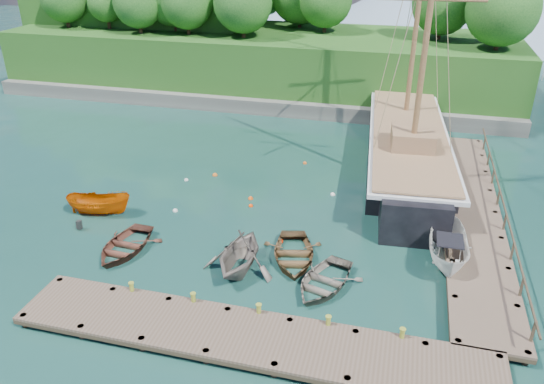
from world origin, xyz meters
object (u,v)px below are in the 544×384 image
at_px(rowboat_1, 240,270).
at_px(cabin_boat_white, 446,264).
at_px(schooner, 406,149).
at_px(rowboat_2, 293,260).
at_px(rowboat_0, 125,251).
at_px(motorboat_orange, 101,214).
at_px(rowboat_3, 323,287).

height_order(rowboat_1, cabin_boat_white, rowboat_1).
bearing_deg(schooner, cabin_boat_white, -82.76).
xyz_separation_m(rowboat_2, cabin_boat_white, (7.65, 1.63, 0.00)).
xyz_separation_m(rowboat_0, schooner, (13.94, 15.40, 1.19)).
relative_size(rowboat_0, motorboat_orange, 1.09).
bearing_deg(rowboat_1, schooner, 66.42).
bearing_deg(rowboat_3, rowboat_1, -167.82).
bearing_deg(schooner, motorboat_orange, -149.48).
height_order(rowboat_0, rowboat_2, rowboat_2).
height_order(motorboat_orange, schooner, schooner).
relative_size(rowboat_1, rowboat_2, 0.96).
xyz_separation_m(motorboat_orange, schooner, (17.35, 12.12, 1.19)).
bearing_deg(rowboat_2, cabin_boat_white, -1.59).
bearing_deg(cabin_boat_white, motorboat_orange, 178.38).
bearing_deg(rowboat_3, schooner, 95.07).
bearing_deg(rowboat_1, rowboat_3, -2.07).
xyz_separation_m(rowboat_1, rowboat_3, (4.30, -0.33, 0.00)).
bearing_deg(cabin_boat_white, rowboat_0, -170.44).
height_order(rowboat_2, motorboat_orange, motorboat_orange).
distance_m(motorboat_orange, schooner, 21.20).
bearing_deg(motorboat_orange, rowboat_2, -109.47).
xyz_separation_m(cabin_boat_white, schooner, (-2.54, 12.34, 1.19)).
distance_m(rowboat_2, rowboat_3, 2.65).
height_order(rowboat_3, schooner, schooner).
distance_m(rowboat_3, cabin_boat_white, 6.72).
bearing_deg(rowboat_0, rowboat_2, 11.93).
bearing_deg(rowboat_1, rowboat_0, -178.49).
xyz_separation_m(rowboat_2, motorboat_orange, (-12.25, 1.85, 0.00)).
relative_size(rowboat_0, rowboat_3, 1.01).
relative_size(rowboat_0, schooner, 0.15).
bearing_deg(rowboat_2, motorboat_orange, 157.82).
distance_m(rowboat_0, rowboat_1, 6.43).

